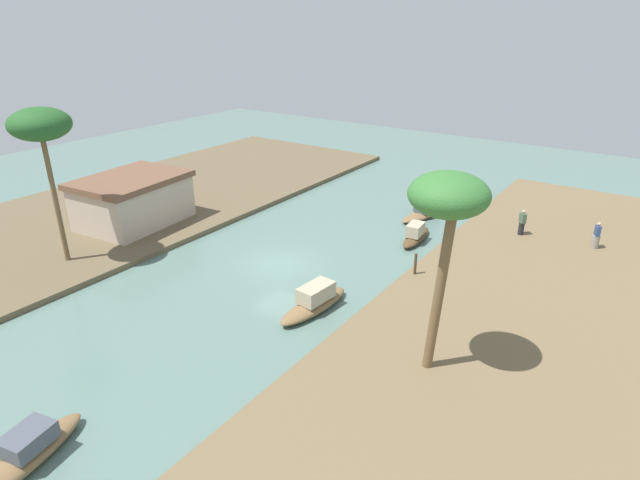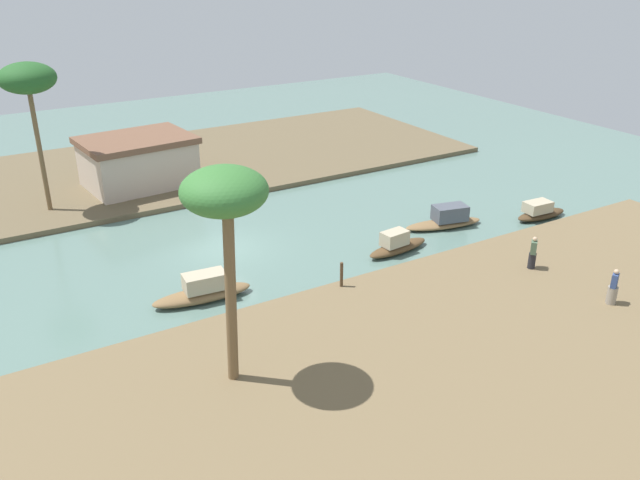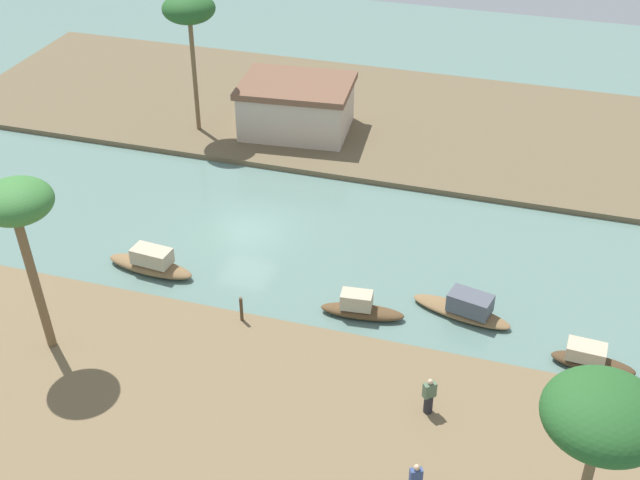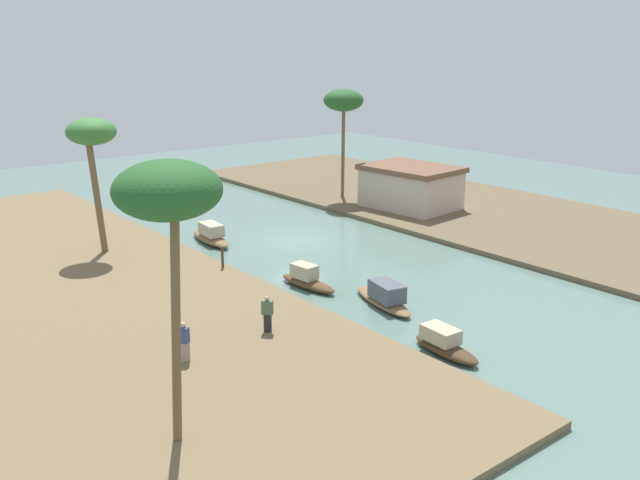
% 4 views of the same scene
% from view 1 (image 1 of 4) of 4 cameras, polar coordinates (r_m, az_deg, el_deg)
% --- Properties ---
extents(river_water, '(73.32, 73.32, 0.00)m').
position_cam_1_polar(river_water, '(28.58, -4.38, -2.61)').
color(river_water, slate).
rests_on(river_water, ground).
extents(riverbank_left, '(45.32, 15.45, 0.31)m').
position_cam_1_polar(riverbank_left, '(23.48, 23.87, -10.54)').
color(riverbank_left, brown).
rests_on(riverbank_left, ground).
extents(riverbank_right, '(45.32, 15.45, 0.31)m').
position_cam_1_polar(riverbank_right, '(38.30, -21.00, 2.95)').
color(riverbank_right, brown).
rests_on(riverbank_right, ground).
extents(sampan_with_red_awning, '(4.33, 1.56, 1.22)m').
position_cam_1_polar(sampan_with_red_awning, '(24.05, -0.59, -6.64)').
color(sampan_with_red_awning, brown).
rests_on(sampan_with_red_awning, river_water).
extents(sampan_with_tall_canopy, '(3.27, 1.21, 1.04)m').
position_cam_1_polar(sampan_with_tall_canopy, '(39.83, 16.70, 4.67)').
color(sampan_with_tall_canopy, '#47331E').
rests_on(sampan_with_tall_canopy, river_water).
extents(sampan_open_hull, '(4.51, 1.97, 1.10)m').
position_cam_1_polar(sampan_open_hull, '(19.02, -29.35, -19.63)').
color(sampan_open_hull, brown).
rests_on(sampan_open_hull, river_water).
extents(sampan_near_left_bank, '(4.49, 2.10, 1.18)m').
position_cam_1_polar(sampan_near_left_bank, '(35.77, 11.34, 3.19)').
color(sampan_near_left_bank, brown).
rests_on(sampan_near_left_bank, river_water).
extents(sampan_foreground, '(3.64, 1.31, 1.16)m').
position_cam_1_polar(sampan_foreground, '(31.71, 10.29, 0.57)').
color(sampan_foreground, brown).
rests_on(sampan_foreground, river_water).
extents(person_on_near_bank, '(0.53, 0.53, 1.54)m').
position_cam_1_polar(person_on_near_bank, '(33.24, 27.63, 0.21)').
color(person_on_near_bank, gray).
rests_on(person_on_near_bank, riverbank_left).
extents(person_by_mooring, '(0.51, 0.49, 1.55)m').
position_cam_1_polar(person_by_mooring, '(33.46, 20.95, 1.71)').
color(person_by_mooring, '#232328').
rests_on(person_by_mooring, riverbank_left).
extents(mooring_post, '(0.14, 0.14, 1.12)m').
position_cam_1_polar(mooring_post, '(26.97, 10.25, -2.55)').
color(mooring_post, '#4C3823').
rests_on(mooring_post, riverbank_left).
extents(palm_tree_left_near, '(2.67, 2.67, 7.49)m').
position_cam_1_polar(palm_tree_left_near, '(17.66, 13.65, 3.99)').
color(palm_tree_left_near, brown).
rests_on(palm_tree_left_near, riverbank_left).
extents(palm_tree_right_tall, '(2.93, 2.93, 8.03)m').
position_cam_1_polar(palm_tree_right_tall, '(29.36, -27.94, 10.76)').
color(palm_tree_right_tall, brown).
rests_on(palm_tree_right_tall, riverbank_right).
extents(riverside_building, '(6.78, 5.38, 2.98)m').
position_cam_1_polar(riverside_building, '(34.81, -19.53, 4.11)').
color(riverside_building, '#C6B29E').
rests_on(riverside_building, riverbank_right).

